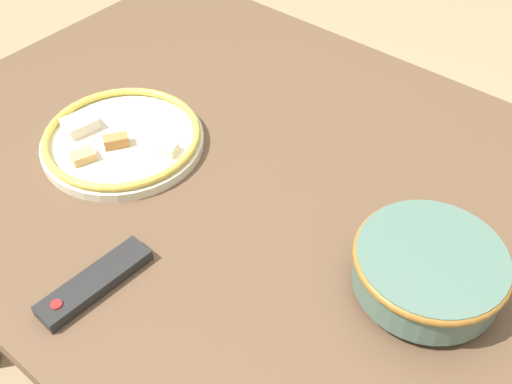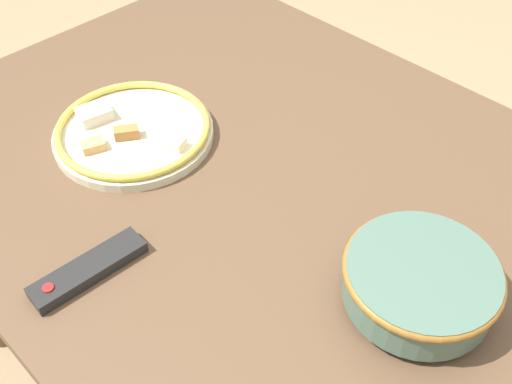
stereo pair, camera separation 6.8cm
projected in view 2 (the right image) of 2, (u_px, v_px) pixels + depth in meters
dining_table at (281, 219)px, 1.10m from camera, size 1.46×0.99×0.77m
noodle_bowl at (420, 282)px, 0.85m from camera, size 0.22×0.22×0.08m
food_plate at (133, 131)px, 1.13m from camera, size 0.30×0.30×0.04m
tv_remote at (88, 269)px, 0.91m from camera, size 0.06×0.19×0.02m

